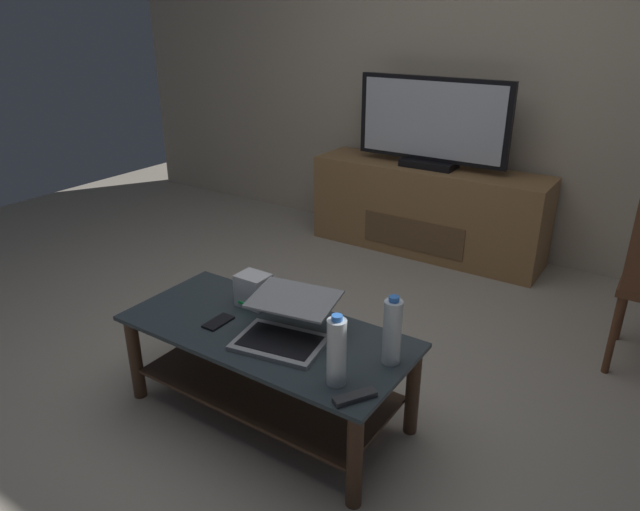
% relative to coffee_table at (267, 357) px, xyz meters
% --- Properties ---
extents(ground_plane, '(7.68, 7.68, 0.00)m').
position_rel_coffee_table_xyz_m(ground_plane, '(-0.09, 0.34, -0.30)').
color(ground_plane, '#9E9384').
extents(back_wall, '(6.40, 0.12, 2.80)m').
position_rel_coffee_table_xyz_m(back_wall, '(-0.09, 2.48, 1.10)').
color(back_wall, '#B2A38C').
rests_on(back_wall, ground).
extents(coffee_table, '(1.27, 0.58, 0.43)m').
position_rel_coffee_table_xyz_m(coffee_table, '(0.00, 0.00, 0.00)').
color(coffee_table, '#2D383D').
rests_on(coffee_table, ground).
extents(media_cabinet, '(1.72, 0.44, 0.65)m').
position_rel_coffee_table_xyz_m(media_cabinet, '(-0.21, 2.16, 0.03)').
color(media_cabinet, olive).
rests_on(media_cabinet, ground).
extents(television, '(1.11, 0.20, 0.62)m').
position_rel_coffee_table_xyz_m(television, '(-0.21, 2.14, 0.65)').
color(television, black).
rests_on(television, media_cabinet).
extents(laptop, '(0.42, 0.44, 0.16)m').
position_rel_coffee_table_xyz_m(laptop, '(0.11, -0.01, 0.20)').
color(laptop, gray).
rests_on(laptop, coffee_table).
extents(router_box, '(0.14, 0.12, 0.15)m').
position_rel_coffee_table_xyz_m(router_box, '(-0.18, 0.15, 0.21)').
color(router_box, silver).
rests_on(router_box, coffee_table).
extents(water_bottle_near, '(0.07, 0.07, 0.28)m').
position_rel_coffee_table_xyz_m(water_bottle_near, '(0.55, 0.08, 0.27)').
color(water_bottle_near, silver).
rests_on(water_bottle_near, coffee_table).
extents(water_bottle_far, '(0.07, 0.07, 0.28)m').
position_rel_coffee_table_xyz_m(water_bottle_far, '(0.45, -0.15, 0.27)').
color(water_bottle_far, silver).
rests_on(water_bottle_far, coffee_table).
extents(cell_phone, '(0.07, 0.14, 0.01)m').
position_rel_coffee_table_xyz_m(cell_phone, '(-0.20, -0.07, 0.14)').
color(cell_phone, black).
rests_on(cell_phone, coffee_table).
extents(tv_remote, '(0.12, 0.16, 0.02)m').
position_rel_coffee_table_xyz_m(tv_remote, '(0.56, -0.20, 0.15)').
color(tv_remote, '#2D2D30').
rests_on(tv_remote, coffee_table).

